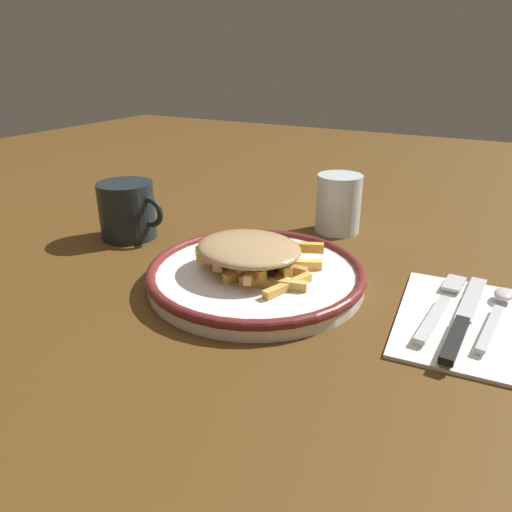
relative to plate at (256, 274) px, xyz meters
The scene contains 9 objects.
ground_plane 0.01m from the plate, ahead, with size 2.60×2.60×0.00m, color #4F3212.
plate is the anchor object (origin of this frame).
fries_heap 0.03m from the plate, 138.32° to the right, with size 0.18×0.14×0.04m.
napkin 0.25m from the plate, ahead, with size 0.14×0.21×0.01m, color white.
fork 0.22m from the plate, ahead, with size 0.03×0.18×0.01m.
knife 0.25m from the plate, ahead, with size 0.03×0.21×0.01m.
spoon 0.29m from the plate, 12.02° to the left, with size 0.03×0.15×0.01m.
water_glass 0.24m from the plate, 84.17° to the left, with size 0.07×0.07×0.09m, color silver.
coffee_mug 0.27m from the plate, 168.81° to the left, with size 0.12×0.09×0.09m.
Camera 1 is at (0.26, -0.49, 0.28)m, focal length 33.51 mm.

